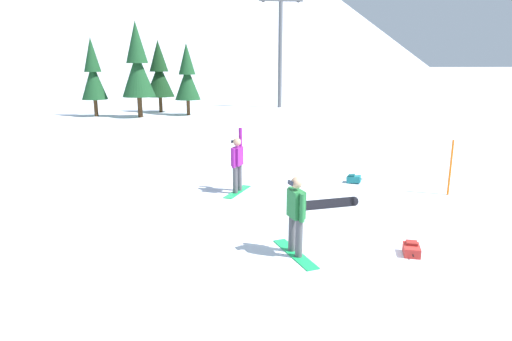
{
  "coord_description": "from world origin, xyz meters",
  "views": [
    {
      "loc": [
        -3.47,
        -8.83,
        3.88
      ],
      "look_at": [
        -2.05,
        2.82,
        1.0
      ],
      "focal_mm": 30.85,
      "sensor_mm": 36.0,
      "label": 1
    }
  ],
  "objects": [
    {
      "name": "pine_tree_tall",
      "position": [
        -7.98,
        24.22,
        3.69
      ],
      "size": [
        2.37,
        2.37,
        6.78
      ],
      "color": "#472D19",
      "rests_on": "ground_plane"
    },
    {
      "name": "snowboarder_foreground",
      "position": [
        -1.64,
        -0.52,
        0.87
      ],
      "size": [
        0.68,
        1.6,
        1.67
      ],
      "color": "#19B259",
      "rests_on": "ground_plane"
    },
    {
      "name": "snowboarder_midground",
      "position": [
        -2.46,
        4.15,
        0.92
      ],
      "size": [
        0.96,
        1.44,
        1.96
      ],
      "color": "#19B259",
      "rests_on": "ground_plane"
    },
    {
      "name": "trail_marker_pole",
      "position": [
        3.83,
        3.11,
        0.84
      ],
      "size": [
        0.06,
        0.06,
        1.68
      ],
      "primitive_type": "cylinder",
      "color": "orange",
      "rests_on": "ground_plane"
    },
    {
      "name": "ski_lift_tower",
      "position": [
        3.44,
        30.36,
        5.47
      ],
      "size": [
        3.8,
        0.36,
        9.35
      ],
      "color": "#595B60",
      "rests_on": "ground_plane"
    },
    {
      "name": "pine_tree_slender",
      "position": [
        -4.52,
        25.13,
        2.91
      ],
      "size": [
        1.93,
        1.93,
        5.34
      ],
      "color": "#472D19",
      "rests_on": "ground_plane"
    },
    {
      "name": "backpack_teal",
      "position": [
        1.46,
        4.76,
        0.14
      ],
      "size": [
        0.56,
        0.5,
        0.29
      ],
      "color": "#1E7A7F",
      "rests_on": "ground_plane"
    },
    {
      "name": "backpack_red",
      "position": [
        0.76,
        -0.83,
        0.12
      ],
      "size": [
        0.45,
        0.55,
        0.27
      ],
      "color": "red",
      "rests_on": "ground_plane"
    },
    {
      "name": "pine_tree_leaning",
      "position": [
        -11.33,
        25.22,
        3.1
      ],
      "size": [
        1.86,
        1.86,
        5.7
      ],
      "color": "#472D19",
      "rests_on": "ground_plane"
    },
    {
      "name": "pine_tree_short",
      "position": [
        -6.79,
        27.53,
        3.08
      ],
      "size": [
        2.29,
        2.29,
        5.64
      ],
      "color": "#472D19",
      "rests_on": "ground_plane"
    },
    {
      "name": "ground_plane",
      "position": [
        0.0,
        0.0,
        0.0
      ],
      "size": [
        800.0,
        800.0,
        0.0
      ],
      "primitive_type": "plane",
      "color": "silver"
    },
    {
      "name": "loose_snowboard_far_spare",
      "position": [
        -0.13,
        2.35,
        0.13
      ],
      "size": [
        1.87,
        0.41,
        0.25
      ],
      "color": "black",
      "rests_on": "ground_plane"
    }
  ]
}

